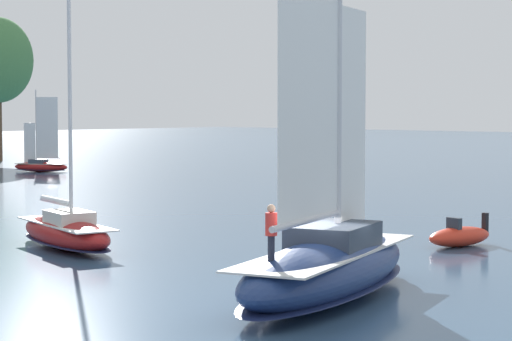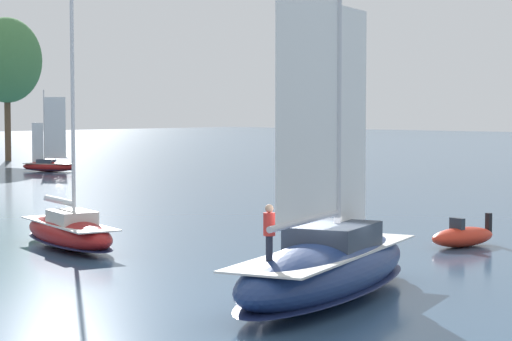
{
  "view_description": "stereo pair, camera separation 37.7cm",
  "coord_description": "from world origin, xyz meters",
  "px_view_note": "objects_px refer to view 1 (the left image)",
  "views": [
    {
      "loc": [
        -24.34,
        -19.09,
        6.0
      ],
      "look_at": [
        0.0,
        3.0,
        3.92
      ],
      "focal_mm": 70.0,
      "sensor_mm": 36.0,
      "label": 1
    },
    {
      "loc": [
        -24.08,
        -19.36,
        6.0
      ],
      "look_at": [
        0.0,
        3.0,
        3.92
      ],
      "focal_mm": 70.0,
      "sensor_mm": 36.0,
      "label": 2
    }
  ],
  "objects_px": {
    "sailboat_moored_near_marina": "(66,231)",
    "sailboat_moored_mid_channel": "(41,165)",
    "sailboat_main": "(327,261)",
    "motor_tender": "(460,236)"
  },
  "relations": [
    {
      "from": "sailboat_moored_mid_channel",
      "to": "motor_tender",
      "type": "distance_m",
      "value": 57.84
    },
    {
      "from": "sailboat_moored_near_marina",
      "to": "sailboat_moored_mid_channel",
      "type": "height_order",
      "value": "sailboat_moored_near_marina"
    },
    {
      "from": "sailboat_moored_near_marina",
      "to": "sailboat_moored_mid_channel",
      "type": "distance_m",
      "value": 52.29
    },
    {
      "from": "sailboat_main",
      "to": "sailboat_moored_near_marina",
      "type": "distance_m",
      "value": 15.24
    },
    {
      "from": "sailboat_moored_near_marina",
      "to": "sailboat_moored_mid_channel",
      "type": "relative_size",
      "value": 1.43
    },
    {
      "from": "sailboat_moored_mid_channel",
      "to": "motor_tender",
      "type": "bearing_deg",
      "value": -107.74
    },
    {
      "from": "sailboat_main",
      "to": "motor_tender",
      "type": "bearing_deg",
      "value": 13.47
    },
    {
      "from": "sailboat_main",
      "to": "sailboat_moored_mid_channel",
      "type": "height_order",
      "value": "sailboat_main"
    },
    {
      "from": "sailboat_main",
      "to": "sailboat_moored_mid_channel",
      "type": "distance_m",
      "value": 66.0
    },
    {
      "from": "sailboat_moored_near_marina",
      "to": "motor_tender",
      "type": "bearing_deg",
      "value": -45.03
    }
  ]
}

